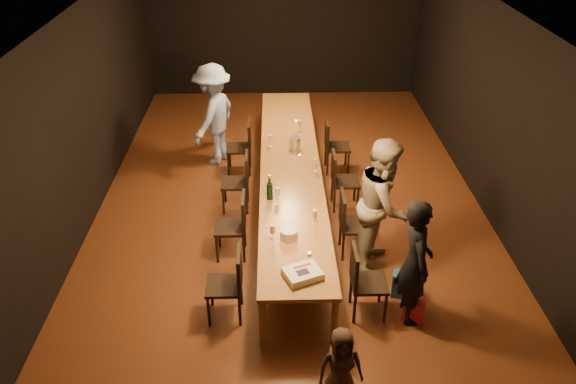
{
  "coord_description": "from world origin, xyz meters",
  "views": [
    {
      "loc": [
        -0.24,
        -7.47,
        4.75
      ],
      "look_at": [
        -0.07,
        -1.21,
        1.0
      ],
      "focal_mm": 35.0,
      "sensor_mm": 36.0,
      "label": 1
    }
  ],
  "objects_px": {
    "chair_left_3": "(239,147)",
    "chair_right_1": "(356,225)",
    "woman_birthday": "(415,262)",
    "chair_left_2": "(235,182)",
    "chair_right_0": "(369,282)",
    "chair_left_0": "(224,285)",
    "woman_tan": "(383,204)",
    "plate_stack": "(289,234)",
    "champagne_bottle": "(270,187)",
    "chair_left_1": "(230,227)",
    "ice_bucket": "(295,143)",
    "birthday_cake": "(303,274)",
    "child": "(341,366)",
    "man_blue": "(214,115)",
    "table": "(290,168)",
    "chair_right_2": "(346,181)",
    "chair_right_3": "(337,146)"
  },
  "relations": [
    {
      "from": "table",
      "to": "woman_birthday",
      "type": "height_order",
      "value": "woman_birthday"
    },
    {
      "from": "chair_right_0",
      "to": "woman_birthday",
      "type": "distance_m",
      "value": 0.6
    },
    {
      "from": "chair_right_3",
      "to": "chair_left_0",
      "type": "relative_size",
      "value": 1.0
    },
    {
      "from": "chair_left_1",
      "to": "birthday_cake",
      "type": "relative_size",
      "value": 1.93
    },
    {
      "from": "chair_left_1",
      "to": "woman_birthday",
      "type": "height_order",
      "value": "woman_birthday"
    },
    {
      "from": "chair_right_0",
      "to": "birthday_cake",
      "type": "relative_size",
      "value": 1.93
    },
    {
      "from": "chair_right_1",
      "to": "man_blue",
      "type": "xyz_separation_m",
      "value": [
        -2.14,
        2.81,
        0.43
      ]
    },
    {
      "from": "chair_left_2",
      "to": "chair_right_1",
      "type": "bearing_deg",
      "value": -125.22
    },
    {
      "from": "chair_left_3",
      "to": "man_blue",
      "type": "xyz_separation_m",
      "value": [
        -0.44,
        0.41,
        0.43
      ]
    },
    {
      "from": "woman_birthday",
      "to": "chair_left_2",
      "type": "bearing_deg",
      "value": 39.31
    },
    {
      "from": "plate_stack",
      "to": "chair_right_0",
      "type": "bearing_deg",
      "value": -29.01
    },
    {
      "from": "plate_stack",
      "to": "ice_bucket",
      "type": "distance_m",
      "value": 2.44
    },
    {
      "from": "woman_tan",
      "to": "champagne_bottle",
      "type": "height_order",
      "value": "woman_tan"
    },
    {
      "from": "chair_right_0",
      "to": "chair_left_0",
      "type": "distance_m",
      "value": 1.7
    },
    {
      "from": "woman_birthday",
      "to": "man_blue",
      "type": "bearing_deg",
      "value": 30.48
    },
    {
      "from": "chair_left_3",
      "to": "chair_right_1",
      "type": "bearing_deg",
      "value": -144.69
    },
    {
      "from": "chair_left_0",
      "to": "woman_tan",
      "type": "xyz_separation_m",
      "value": [
        2.0,
        0.99,
        0.45
      ]
    },
    {
      "from": "plate_stack",
      "to": "champagne_bottle",
      "type": "bearing_deg",
      "value": 104.13
    },
    {
      "from": "chair_right_1",
      "to": "chair_left_2",
      "type": "height_order",
      "value": "same"
    },
    {
      "from": "chair_right_1",
      "to": "woman_tan",
      "type": "relative_size",
      "value": 0.51
    },
    {
      "from": "chair_right_0",
      "to": "chair_left_1",
      "type": "bearing_deg",
      "value": -125.22
    },
    {
      "from": "chair_left_2",
      "to": "table",
      "type": "bearing_deg",
      "value": -90.0
    },
    {
      "from": "woman_birthday",
      "to": "plate_stack",
      "type": "xyz_separation_m",
      "value": [
        -1.42,
        0.57,
        0.01
      ]
    },
    {
      "from": "table",
      "to": "birthday_cake",
      "type": "distance_m",
      "value": 2.63
    },
    {
      "from": "chair_left_3",
      "to": "child",
      "type": "xyz_separation_m",
      "value": [
        1.23,
        -4.85,
        -0.01
      ]
    },
    {
      "from": "woman_birthday",
      "to": "child",
      "type": "distance_m",
      "value": 1.57
    },
    {
      "from": "woman_birthday",
      "to": "table",
      "type": "bearing_deg",
      "value": 26.2
    },
    {
      "from": "chair_left_2",
      "to": "man_blue",
      "type": "distance_m",
      "value": 1.72
    },
    {
      "from": "chair_right_2",
      "to": "man_blue",
      "type": "height_order",
      "value": "man_blue"
    },
    {
      "from": "chair_right_2",
      "to": "chair_left_2",
      "type": "height_order",
      "value": "same"
    },
    {
      "from": "table",
      "to": "chair_left_2",
      "type": "xyz_separation_m",
      "value": [
        -0.85,
        0.0,
        -0.24
      ]
    },
    {
      "from": "chair_right_2",
      "to": "chair_left_3",
      "type": "distance_m",
      "value": 2.08
    },
    {
      "from": "table",
      "to": "chair_left_3",
      "type": "xyz_separation_m",
      "value": [
        -0.85,
        1.2,
        -0.24
      ]
    },
    {
      "from": "woman_birthday",
      "to": "champagne_bottle",
      "type": "xyz_separation_m",
      "value": [
        -1.65,
        1.5,
        0.13
      ]
    },
    {
      "from": "chair_left_1",
      "to": "chair_left_3",
      "type": "relative_size",
      "value": 1.0
    },
    {
      "from": "woman_tan",
      "to": "man_blue",
      "type": "bearing_deg",
      "value": 58.06
    },
    {
      "from": "ice_bucket",
      "to": "birthday_cake",
      "type": "bearing_deg",
      "value": -90.67
    },
    {
      "from": "chair_left_2",
      "to": "chair_left_3",
      "type": "distance_m",
      "value": 1.2
    },
    {
      "from": "chair_left_2",
      "to": "woman_birthday",
      "type": "xyz_separation_m",
      "value": [
        2.19,
        -2.46,
        0.34
      ]
    },
    {
      "from": "woman_tan",
      "to": "chair_left_0",
      "type": "bearing_deg",
      "value": 135.47
    },
    {
      "from": "table",
      "to": "chair_right_3",
      "type": "distance_m",
      "value": 1.49
    },
    {
      "from": "woman_tan",
      "to": "chair_left_2",
      "type": "bearing_deg",
      "value": 73.96
    },
    {
      "from": "chair_right_3",
      "to": "chair_left_2",
      "type": "relative_size",
      "value": 1.0
    },
    {
      "from": "chair_right_3",
      "to": "plate_stack",
      "type": "distance_m",
      "value": 3.24
    },
    {
      "from": "chair_left_1",
      "to": "woman_tan",
      "type": "xyz_separation_m",
      "value": [
        2.0,
        -0.21,
        0.45
      ]
    },
    {
      "from": "chair_right_1",
      "to": "chair_left_0",
      "type": "height_order",
      "value": "same"
    },
    {
      "from": "chair_right_2",
      "to": "chair_left_2",
      "type": "bearing_deg",
      "value": -90.0
    },
    {
      "from": "table",
      "to": "child",
      "type": "height_order",
      "value": "child"
    },
    {
      "from": "chair_right_0",
      "to": "chair_left_3",
      "type": "distance_m",
      "value": 3.98
    },
    {
      "from": "chair_left_0",
      "to": "chair_right_0",
      "type": "bearing_deg",
      "value": -90.0
    }
  ]
}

